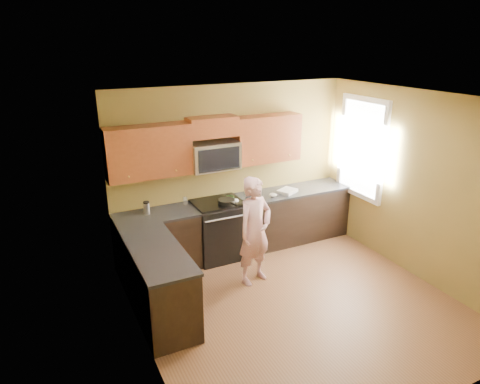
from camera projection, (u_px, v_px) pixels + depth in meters
floor at (296, 303)px, 5.77m from camera, size 4.00×4.00×0.00m
ceiling at (307, 99)px, 4.86m from camera, size 4.00×4.00×0.00m
wall_back at (232, 168)px, 7.00m from camera, size 4.00×0.00×4.00m
wall_front at (434, 291)px, 3.63m from camera, size 4.00×0.00×4.00m
wall_left at (140, 242)px, 4.48m from camera, size 0.00×4.00×4.00m
wall_right at (418, 187)px, 6.14m from camera, size 0.00×4.00×4.00m
cabinet_back_run at (240, 226)px, 7.06m from camera, size 4.00×0.60×0.88m
cabinet_left_run at (158, 283)px, 5.42m from camera, size 0.60×1.60×0.88m
countertop_back at (240, 200)px, 6.89m from camera, size 4.00×0.62×0.04m
countertop_left at (156, 251)px, 5.27m from camera, size 0.62×1.60×0.04m
stove at (218, 229)px, 6.86m from camera, size 0.76×0.65×0.95m
microwave at (214, 169)px, 6.63m from camera, size 0.76×0.40×0.42m
upper_cab_left at (150, 177)px, 6.25m from camera, size 1.22×0.33×0.75m
upper_cab_right at (266, 161)px, 7.05m from camera, size 1.12×0.33×0.75m
upper_cab_over_mw at (212, 127)px, 6.44m from camera, size 0.76×0.33×0.30m
window at (362, 148)px, 7.05m from camera, size 0.06×1.06×1.66m
woman at (255, 231)px, 6.06m from camera, size 0.66×0.53×1.58m
frying_pan at (226, 203)px, 6.65m from camera, size 0.35×0.50×0.06m
butter_tub at (230, 201)px, 6.81m from camera, size 0.14×0.14×0.10m
toast_slice at (250, 202)px, 6.73m from camera, size 0.14×0.14×0.01m
napkin_a at (235, 201)px, 6.74m from camera, size 0.12×0.13×0.06m
napkin_b at (273, 195)px, 6.97m from camera, size 0.13×0.14×0.07m
dish_towel at (287, 191)px, 7.18m from camera, size 0.37×0.35×0.05m
travel_mug at (147, 214)px, 6.31m from camera, size 0.10×0.10×0.19m
glass_c at (185, 201)px, 6.65m from camera, size 0.08×0.08×0.12m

